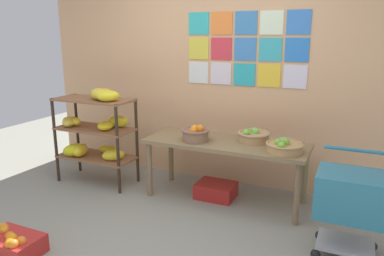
% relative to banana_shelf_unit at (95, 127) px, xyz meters
% --- Properties ---
extents(ground, '(9.32, 9.32, 0.00)m').
position_rel_banana_shelf_unit_xyz_m(ground, '(1.27, -0.97, -0.69)').
color(ground, gray).
extents(back_wall_with_art, '(4.69, 0.07, 2.84)m').
position_rel_banana_shelf_unit_xyz_m(back_wall_with_art, '(1.28, 0.72, 0.73)').
color(back_wall_with_art, tan).
rests_on(back_wall_with_art, ground).
extents(banana_shelf_unit, '(0.94, 0.50, 1.15)m').
position_rel_banana_shelf_unit_xyz_m(banana_shelf_unit, '(0.00, 0.00, 0.00)').
color(banana_shelf_unit, '#332519').
rests_on(banana_shelf_unit, ground).
extents(display_table, '(1.70, 0.63, 0.65)m').
position_rel_banana_shelf_unit_xyz_m(display_table, '(1.58, 0.17, -0.11)').
color(display_table, olive).
rests_on(display_table, ground).
extents(fruit_basket_centre, '(0.34, 0.34, 0.15)m').
position_rel_banana_shelf_unit_xyz_m(fruit_basket_centre, '(1.84, 0.28, 0.03)').
color(fruit_basket_centre, tan).
rests_on(fruit_basket_centre, display_table).
extents(fruit_basket_back_right, '(0.30, 0.30, 0.18)m').
position_rel_banana_shelf_unit_xyz_m(fruit_basket_back_right, '(1.28, 0.05, 0.05)').
color(fruit_basket_back_right, '#866349').
rests_on(fruit_basket_back_right, display_table).
extents(fruit_basket_back_left, '(0.35, 0.35, 0.15)m').
position_rel_banana_shelf_unit_xyz_m(fruit_basket_back_left, '(2.20, 0.04, 0.03)').
color(fruit_basket_back_left, tan).
rests_on(fruit_basket_back_left, display_table).
extents(produce_crate_under_table, '(0.41, 0.32, 0.16)m').
position_rel_banana_shelf_unit_xyz_m(produce_crate_under_table, '(1.47, 0.17, -0.60)').
color(produce_crate_under_table, '#AB201D').
rests_on(produce_crate_under_table, ground).
extents(orange_crate_foreground, '(0.47, 0.31, 0.21)m').
position_rel_banana_shelf_unit_xyz_m(orange_crate_foreground, '(0.35, -1.54, -0.59)').
color(orange_crate_foreground, '#B42520').
rests_on(orange_crate_foreground, ground).
extents(shopping_cart, '(0.51, 0.46, 0.84)m').
position_rel_banana_shelf_unit_xyz_m(shopping_cart, '(2.82, -0.43, -0.19)').
color(shopping_cart, black).
rests_on(shopping_cart, ground).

